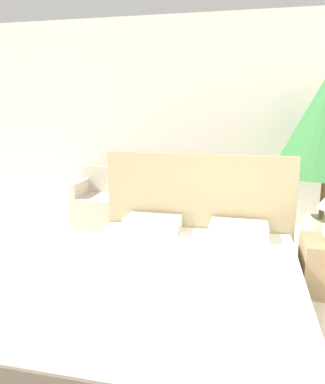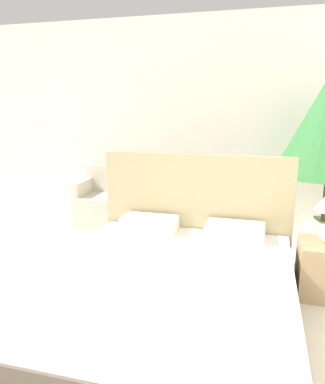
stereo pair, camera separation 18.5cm
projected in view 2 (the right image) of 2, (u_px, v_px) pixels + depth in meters
The scene contains 4 objects.
wall_back at pixel (185, 121), 5.42m from camera, with size 10.00×0.06×2.90m.
bed at pixel (172, 286), 3.02m from camera, with size 1.94×2.20×1.20m.
armchair_near_window_left at pixel (103, 206), 5.33m from camera, with size 0.70×0.60×0.82m.
armchair_near_window_right at pixel (175, 211), 5.06m from camera, with size 0.71×0.60×0.82m.
Camera 2 is at (1.14, -1.30, 1.67)m, focal length 35.00 mm.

